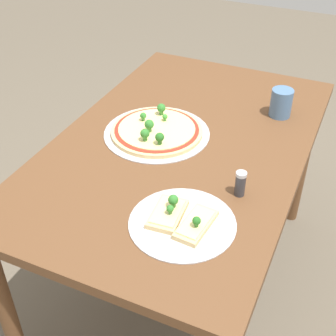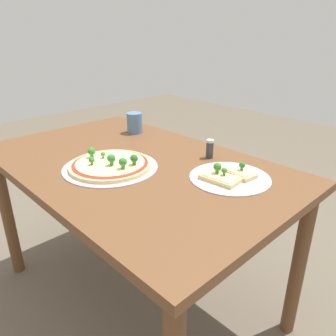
% 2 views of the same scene
% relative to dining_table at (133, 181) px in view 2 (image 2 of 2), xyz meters
% --- Properties ---
extents(ground_plane, '(8.00, 8.00, 0.00)m').
position_rel_dining_table_xyz_m(ground_plane, '(0.00, 0.00, -0.66)').
color(ground_plane, brown).
extents(dining_table, '(1.38, 0.86, 0.75)m').
position_rel_dining_table_xyz_m(dining_table, '(0.00, 0.00, 0.00)').
color(dining_table, brown).
rests_on(dining_table, ground_plane).
extents(pizza_tray_whole, '(0.39, 0.39, 0.07)m').
position_rel_dining_table_xyz_m(pizza_tray_whole, '(0.01, 0.11, 0.10)').
color(pizza_tray_whole, '#B7B7BC').
rests_on(pizza_tray_whole, dining_table).
extents(pizza_tray_slice, '(0.31, 0.31, 0.07)m').
position_rel_dining_table_xyz_m(pizza_tray_slice, '(-0.39, -0.16, 0.10)').
color(pizza_tray_slice, '#B7B7BC').
rests_on(pizza_tray_slice, dining_table).
extents(drinking_cup, '(0.08, 0.08, 0.11)m').
position_rel_dining_table_xyz_m(drinking_cup, '(0.33, -0.27, 0.15)').
color(drinking_cup, '#4C7099').
rests_on(drinking_cup, dining_table).
extents(condiment_shaker, '(0.03, 0.03, 0.08)m').
position_rel_dining_table_xyz_m(condiment_shaker, '(-0.20, -0.27, 0.13)').
color(condiment_shaker, '#333338').
rests_on(condiment_shaker, dining_table).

